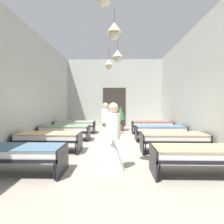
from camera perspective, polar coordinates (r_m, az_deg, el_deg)
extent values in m
cube|color=#9E9384|center=(7.13, -0.12, -9.70)|extent=(6.41, 12.16, 0.10)
cube|color=#B2B7AD|center=(12.86, 0.63, 5.30)|extent=(6.21, 0.20, 4.16)
cube|color=#B2B7AD|center=(7.69, -23.28, 6.93)|extent=(0.20, 11.56, 4.16)
cube|color=#B2B7AD|center=(7.54, 23.55, 7.02)|extent=(0.20, 11.56, 4.16)
cube|color=#2D2823|center=(12.73, 0.62, 1.37)|extent=(1.40, 0.06, 2.40)
cylinder|color=brown|center=(6.46, 0.65, 25.37)|extent=(0.02, 0.02, 0.37)
cone|color=beige|center=(6.34, 0.65, 22.56)|extent=(0.44, 0.44, 0.28)
sphere|color=beige|center=(6.27, 0.65, 20.67)|extent=(0.28, 0.28, 0.28)
cylinder|color=brown|center=(8.32, 1.58, 19.13)|extent=(0.02, 0.02, 0.64)
cone|color=beige|center=(8.20, 1.57, 16.00)|extent=(0.44, 0.44, 0.28)
sphere|color=beige|center=(8.16, 1.57, 14.50)|extent=(0.28, 0.28, 0.28)
cylinder|color=brown|center=(10.30, -0.87, 16.09)|extent=(0.02, 0.02, 0.57)
cone|color=beige|center=(10.20, -0.87, 13.72)|extent=(0.44, 0.44, 0.28)
sphere|color=beige|center=(10.16, -0.87, 12.50)|extent=(0.28, 0.28, 0.28)
cylinder|color=black|center=(4.15, -15.73, -15.75)|extent=(0.03, 0.03, 0.34)
cylinder|color=black|center=(4.81, -13.13, -13.14)|extent=(0.03, 0.03, 0.34)
cube|color=black|center=(4.73, -24.74, -11.01)|extent=(1.90, 0.84, 0.07)
cube|color=black|center=(4.43, -13.58, -12.95)|extent=(0.04, 0.84, 0.57)
cube|color=white|center=(4.71, -24.77, -9.77)|extent=(1.82, 0.78, 0.14)
cube|color=slate|center=(4.69, -24.79, -8.79)|extent=(1.86, 0.82, 0.02)
cylinder|color=black|center=(4.05, 13.15, -16.16)|extent=(0.03, 0.03, 0.34)
cylinder|color=black|center=(4.73, 11.34, -13.40)|extent=(0.03, 0.03, 0.34)
cube|color=black|center=(4.57, 23.20, -11.45)|extent=(1.90, 0.84, 0.07)
cube|color=black|center=(4.34, 11.39, -13.23)|extent=(0.04, 0.84, 0.57)
cube|color=white|center=(4.55, 23.22, -10.17)|extent=(1.82, 0.78, 0.14)
cube|color=tan|center=(4.53, 23.24, -9.16)|extent=(1.86, 0.82, 0.02)
cylinder|color=black|center=(6.50, -25.60, -9.19)|extent=(0.03, 0.03, 0.34)
cylinder|color=black|center=(7.13, -22.94, -8.10)|extent=(0.03, 0.03, 0.34)
cylinder|color=black|center=(5.92, -10.20, -10.11)|extent=(0.03, 0.03, 0.34)
cylinder|color=black|center=(6.61, -8.92, -8.76)|extent=(0.03, 0.03, 0.34)
cube|color=black|center=(6.45, -17.21, -7.28)|extent=(1.90, 0.84, 0.07)
cube|color=black|center=(6.82, -24.68, -7.63)|extent=(0.04, 0.84, 0.57)
cube|color=black|center=(6.23, -8.98, -8.37)|extent=(0.04, 0.84, 0.57)
cube|color=white|center=(6.43, -17.22, -6.36)|extent=(1.82, 0.78, 0.14)
cube|color=tan|center=(6.42, -17.23, -5.64)|extent=(1.86, 0.82, 0.02)
cylinder|color=black|center=(5.86, 9.34, -10.25)|extent=(0.03, 0.03, 0.34)
cylinder|color=black|center=(6.56, 8.47, -8.86)|extent=(0.03, 0.03, 0.34)
cylinder|color=black|center=(6.33, 25.36, -9.50)|extent=(0.03, 0.03, 0.34)
cylinder|color=black|center=(6.98, 22.95, -8.33)|extent=(0.03, 0.03, 0.34)
cube|color=black|center=(6.34, 16.79, -7.46)|extent=(1.90, 0.84, 0.07)
cube|color=black|center=(6.18, 8.33, -8.47)|extent=(0.04, 0.84, 0.57)
cube|color=black|center=(6.66, 24.60, -7.87)|extent=(0.04, 0.84, 0.57)
cube|color=white|center=(6.32, 16.80, -6.52)|extent=(1.82, 0.78, 0.14)
cube|color=tan|center=(6.31, 16.81, -5.78)|extent=(1.86, 0.82, 0.02)
cylinder|color=black|center=(8.21, -19.51, -6.67)|extent=(0.03, 0.03, 0.34)
cylinder|color=black|center=(8.87, -17.84, -5.95)|extent=(0.03, 0.03, 0.34)
cylinder|color=black|center=(7.76, -7.33, -7.07)|extent=(0.03, 0.03, 0.34)
cylinder|color=black|center=(8.46, -6.58, -6.26)|extent=(0.03, 0.03, 0.34)
cube|color=black|center=(8.25, -12.96, -5.09)|extent=(1.90, 0.84, 0.07)
cube|color=black|center=(8.54, -19.03, -5.50)|extent=(0.04, 0.84, 0.57)
cube|color=black|center=(8.08, -6.52, -5.83)|extent=(0.04, 0.84, 0.57)
cube|color=white|center=(8.24, -12.96, -4.37)|extent=(1.82, 0.78, 0.14)
cube|color=slate|center=(8.23, -12.97, -3.80)|extent=(1.86, 0.82, 0.02)
cylinder|color=black|center=(7.71, 7.40, -7.13)|extent=(0.03, 0.03, 0.34)
cylinder|color=black|center=(8.42, 6.89, -6.31)|extent=(0.03, 0.03, 0.34)
cylinder|color=black|center=(8.07, 19.87, -6.82)|extent=(0.03, 0.03, 0.34)
cylinder|color=black|center=(8.75, 18.38, -6.08)|extent=(0.03, 0.03, 0.34)
cube|color=black|center=(8.16, 13.26, -5.18)|extent=(1.90, 0.84, 0.07)
cube|color=black|center=(8.04, 6.71, -5.88)|extent=(0.04, 0.84, 0.57)
cube|color=black|center=(8.41, 19.50, -5.63)|extent=(0.04, 0.84, 0.57)
cube|color=white|center=(8.15, 13.27, -4.45)|extent=(1.82, 0.78, 0.14)
cube|color=slate|center=(8.14, 13.27, -3.88)|extent=(1.86, 0.82, 0.02)
cylinder|color=black|center=(9.98, -15.59, -4.98)|extent=(0.03, 0.03, 0.34)
cylinder|color=black|center=(10.67, -14.45, -4.49)|extent=(0.03, 0.03, 0.34)
cylinder|color=black|center=(9.62, -5.59, -5.18)|extent=(0.03, 0.03, 0.34)
cylinder|color=black|center=(10.33, -5.09, -4.65)|extent=(0.03, 0.03, 0.34)
cube|color=black|center=(10.09, -10.26, -3.68)|extent=(1.90, 0.84, 0.07)
cube|color=black|center=(10.33, -15.33, -4.08)|extent=(0.04, 0.84, 0.57)
cube|color=black|center=(9.95, -4.99, -4.24)|extent=(0.04, 0.84, 0.57)
cube|color=white|center=(10.08, -10.26, -3.08)|extent=(1.82, 0.78, 0.14)
cube|color=#9E9E93|center=(10.07, -10.27, -2.62)|extent=(1.86, 0.82, 0.02)
cylinder|color=black|center=(9.58, 6.23, -5.22)|extent=(0.03, 0.03, 0.34)
cylinder|color=black|center=(10.29, 5.90, -4.68)|extent=(0.03, 0.03, 0.34)
cylinder|color=black|center=(9.88, 16.38, -5.08)|extent=(0.03, 0.03, 0.34)
cylinder|color=black|center=(10.57, 15.38, -4.57)|extent=(0.03, 0.03, 0.34)
cube|color=black|center=(10.02, 11.04, -3.73)|extent=(1.90, 0.84, 0.07)
cube|color=black|center=(9.92, 5.71, -4.27)|extent=(0.04, 0.84, 0.57)
cube|color=black|center=(10.22, 16.20, -4.16)|extent=(0.04, 0.84, 0.57)
cube|color=white|center=(10.01, 11.05, -3.13)|extent=(1.82, 0.78, 0.14)
cube|color=#8C4C47|center=(10.00, 11.05, -2.66)|extent=(1.86, 0.82, 0.02)
cone|color=white|center=(9.39, 0.23, -4.25)|extent=(0.52, 0.52, 0.70)
cylinder|color=white|center=(9.34, 0.23, -0.44)|extent=(0.30, 0.30, 0.55)
sphere|color=#846047|center=(9.33, 0.23, 1.92)|extent=(0.22, 0.22, 0.22)
cone|color=white|center=(9.33, 0.23, 2.39)|extent=(0.18, 0.18, 0.10)
cone|color=white|center=(7.82, -1.81, -5.63)|extent=(0.52, 0.52, 0.70)
cylinder|color=white|center=(7.76, -1.82, -1.06)|extent=(0.30, 0.30, 0.55)
sphere|color=tan|center=(7.74, -1.82, 1.78)|extent=(0.22, 0.22, 0.22)
cone|color=white|center=(7.74, -1.83, 2.35)|extent=(0.18, 0.18, 0.10)
cone|color=white|center=(4.50, 0.38, -11.81)|extent=(0.52, 0.52, 0.70)
cylinder|color=white|center=(4.38, 0.39, -3.87)|extent=(0.30, 0.30, 0.55)
sphere|color=beige|center=(4.36, 0.39, 1.17)|extent=(0.22, 0.22, 0.22)
cone|color=white|center=(4.36, 0.39, 2.18)|extent=(0.18, 0.18, 0.10)
cylinder|color=brown|center=(10.68, 2.40, -4.27)|extent=(0.37, 0.37, 0.39)
cylinder|color=brown|center=(10.64, 2.41, -2.70)|extent=(0.06, 0.06, 0.20)
cone|color=#2D6633|center=(10.61, 2.41, -0.27)|extent=(0.54, 0.54, 0.70)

